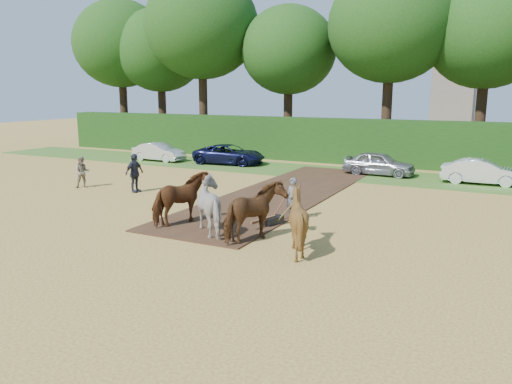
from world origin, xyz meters
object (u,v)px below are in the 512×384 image
(church, at_px, (460,18))
(plough_team, at_px, (236,209))
(spectator_far, at_px, (134,173))
(spectator_near, at_px, (82,172))
(parked_cars, at_px, (369,164))

(church, bearing_deg, plough_team, -91.03)
(plough_team, relative_size, church, 0.25)
(church, bearing_deg, spectator_far, -100.13)
(plough_team, xyz_separation_m, church, (0.99, 55.25, 12.77))
(spectator_near, height_order, church, church)
(spectator_near, bearing_deg, spectator_far, -41.65)
(parked_cars, relative_size, church, 1.13)
(parked_cars, bearing_deg, plough_team, -93.02)
(spectator_far, xyz_separation_m, parked_cars, (8.86, 10.08, -0.26))
(parked_cars, xyz_separation_m, church, (0.23, 40.79, 13.06))
(spectator_near, xyz_separation_m, spectator_far, (3.10, 0.31, 0.14))
(spectator_far, height_order, plough_team, plough_team)
(spectator_near, height_order, parked_cars, spectator_near)
(spectator_near, distance_m, parked_cars, 15.84)
(spectator_near, bearing_deg, parked_cars, -6.43)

